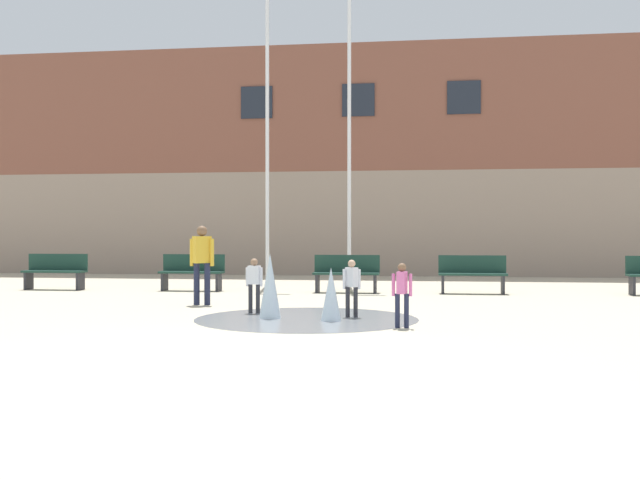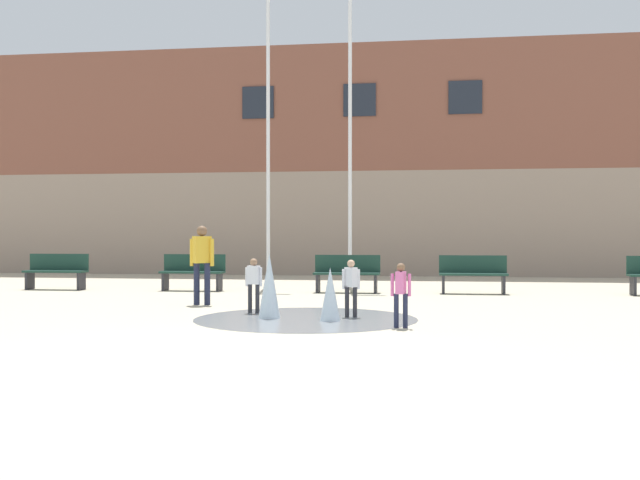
{
  "view_description": "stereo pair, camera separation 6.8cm",
  "coord_description": "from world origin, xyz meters",
  "px_view_note": "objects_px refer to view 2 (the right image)",
  "views": [
    {
      "loc": [
        2.17,
        -7.59,
        1.44
      ],
      "look_at": [
        0.07,
        7.63,
        1.3
      ],
      "focal_mm": 42.0,
      "sensor_mm": 36.0,
      "label": 1
    },
    {
      "loc": [
        2.24,
        -7.58,
        1.44
      ],
      "look_at": [
        0.07,
        7.63,
        1.3
      ],
      "focal_mm": 42.0,
      "sensor_mm": 36.0,
      "label": 2
    }
  ],
  "objects_px": {
    "adult_near_bench": "(202,258)",
    "child_with_pink_shirt": "(401,290)",
    "park_bench_under_left_flagpole": "(347,273)",
    "park_bench_under_right_flagpole": "(473,274)",
    "flagpole_right": "(351,109)",
    "child_running": "(351,284)",
    "flagpole_left": "(269,114)",
    "park_bench_far_left": "(57,271)",
    "child_in_fountain": "(254,281)",
    "park_bench_left_of_flagpoles": "(193,271)"
  },
  "relations": [
    {
      "from": "park_bench_under_left_flagpole",
      "to": "park_bench_under_right_flagpole",
      "type": "distance_m",
      "value": 3.01
    },
    {
      "from": "park_bench_far_left",
      "to": "child_in_fountain",
      "type": "xyz_separation_m",
      "value": [
        6.3,
        -4.85,
        0.1
      ]
    },
    {
      "from": "park_bench_under_right_flagpole",
      "to": "child_running",
      "type": "bearing_deg",
      "value": -113.75
    },
    {
      "from": "child_with_pink_shirt",
      "to": "park_bench_far_left",
      "type": "bearing_deg",
      "value": 65.51
    },
    {
      "from": "park_bench_left_of_flagpoles",
      "to": "child_with_pink_shirt",
      "type": "relative_size",
      "value": 1.62
    },
    {
      "from": "park_bench_far_left",
      "to": "park_bench_under_right_flagpole",
      "type": "xyz_separation_m",
      "value": [
        10.48,
        0.14,
        0.0
      ]
    },
    {
      "from": "adult_near_bench",
      "to": "child_with_pink_shirt",
      "type": "relative_size",
      "value": 1.61
    },
    {
      "from": "adult_near_bench",
      "to": "flagpole_right",
      "type": "height_order",
      "value": "flagpole_right"
    },
    {
      "from": "park_bench_under_right_flagpole",
      "to": "child_running",
      "type": "distance_m",
      "value": 5.9
    },
    {
      "from": "child_with_pink_shirt",
      "to": "flagpole_left",
      "type": "relative_size",
      "value": 0.11
    },
    {
      "from": "park_bench_under_right_flagpole",
      "to": "child_in_fountain",
      "type": "relative_size",
      "value": 1.62
    },
    {
      "from": "park_bench_under_right_flagpole",
      "to": "child_with_pink_shirt",
      "type": "bearing_deg",
      "value": -102.44
    },
    {
      "from": "park_bench_left_of_flagpoles",
      "to": "child_with_pink_shirt",
      "type": "distance_m",
      "value": 8.61
    },
    {
      "from": "adult_near_bench",
      "to": "child_with_pink_shirt",
      "type": "distance_m",
      "value": 5.15
    },
    {
      "from": "park_bench_far_left",
      "to": "child_running",
      "type": "xyz_separation_m",
      "value": [
        8.1,
        -5.26,
        0.1
      ]
    },
    {
      "from": "park_bench_far_left",
      "to": "park_bench_under_left_flagpole",
      "type": "bearing_deg",
      "value": 0.38
    },
    {
      "from": "park_bench_left_of_flagpoles",
      "to": "park_bench_under_left_flagpole",
      "type": "distance_m",
      "value": 3.89
    },
    {
      "from": "park_bench_left_of_flagpoles",
      "to": "child_in_fountain",
      "type": "relative_size",
      "value": 1.62
    },
    {
      "from": "park_bench_left_of_flagpoles",
      "to": "child_running",
      "type": "relative_size",
      "value": 1.62
    },
    {
      "from": "park_bench_far_left",
      "to": "flagpole_right",
      "type": "height_order",
      "value": "flagpole_right"
    },
    {
      "from": "park_bench_left_of_flagpoles",
      "to": "park_bench_under_right_flagpole",
      "type": "xyz_separation_m",
      "value": [
        6.9,
        0.03,
        0.0
      ]
    },
    {
      "from": "park_bench_under_left_flagpole",
      "to": "adult_near_bench",
      "type": "distance_m",
      "value": 4.37
    },
    {
      "from": "flagpole_right",
      "to": "park_bench_far_left",
      "type": "bearing_deg",
      "value": -165.0
    },
    {
      "from": "park_bench_under_right_flagpole",
      "to": "flagpole_left",
      "type": "bearing_deg",
      "value": 161.04
    },
    {
      "from": "park_bench_under_right_flagpole",
      "to": "child_with_pink_shirt",
      "type": "relative_size",
      "value": 1.62
    },
    {
      "from": "park_bench_far_left",
      "to": "flagpole_left",
      "type": "distance_m",
      "value": 6.92
    },
    {
      "from": "child_running",
      "to": "park_bench_far_left",
      "type": "bearing_deg",
      "value": -166.64
    },
    {
      "from": "park_bench_left_of_flagpoles",
      "to": "park_bench_under_left_flagpole",
      "type": "height_order",
      "value": "same"
    },
    {
      "from": "flagpole_right",
      "to": "park_bench_left_of_flagpoles",
      "type": "bearing_deg",
      "value": -153.84
    },
    {
      "from": "child_running",
      "to": "park_bench_under_right_flagpole",
      "type": "bearing_deg",
      "value": 112.6
    },
    {
      "from": "park_bench_under_left_flagpole",
      "to": "flagpole_right",
      "type": "xyz_separation_m",
      "value": [
        -0.1,
        1.92,
        4.29
      ]
    },
    {
      "from": "child_with_pink_shirt",
      "to": "child_in_fountain",
      "type": "distance_m",
      "value": 3.2
    },
    {
      "from": "park_bench_under_left_flagpole",
      "to": "child_with_pink_shirt",
      "type": "bearing_deg",
      "value": -77.04
    },
    {
      "from": "flagpole_right",
      "to": "park_bench_under_right_flagpole",
      "type": "bearing_deg",
      "value": -30.59
    },
    {
      "from": "park_bench_under_left_flagpole",
      "to": "park_bench_far_left",
      "type": "bearing_deg",
      "value": -179.62
    },
    {
      "from": "adult_near_bench",
      "to": "park_bench_under_left_flagpole",
      "type": "bearing_deg",
      "value": -165.9
    },
    {
      "from": "child_with_pink_shirt",
      "to": "child_in_fountain",
      "type": "xyz_separation_m",
      "value": [
        -2.69,
        1.73,
        0.0
      ]
    },
    {
      "from": "park_bench_under_left_flagpole",
      "to": "flagpole_right",
      "type": "height_order",
      "value": "flagpole_right"
    },
    {
      "from": "adult_near_bench",
      "to": "park_bench_under_right_flagpole",
      "type": "bearing_deg",
      "value": 173.06
    },
    {
      "from": "child_running",
      "to": "child_with_pink_shirt",
      "type": "bearing_deg",
      "value": -9.62
    },
    {
      "from": "adult_near_bench",
      "to": "flagpole_left",
      "type": "distance_m",
      "value": 6.6
    },
    {
      "from": "adult_near_bench",
      "to": "child_running",
      "type": "distance_m",
      "value": 3.68
    },
    {
      "from": "park_bench_under_left_flagpole",
      "to": "flagpole_right",
      "type": "distance_m",
      "value": 4.7
    },
    {
      "from": "park_bench_under_left_flagpole",
      "to": "park_bench_under_right_flagpole",
      "type": "xyz_separation_m",
      "value": [
        3.01,
        0.09,
        0.0
      ]
    },
    {
      "from": "park_bench_under_right_flagpole",
      "to": "child_with_pink_shirt",
      "type": "distance_m",
      "value": 6.88
    },
    {
      "from": "adult_near_bench",
      "to": "child_in_fountain",
      "type": "relative_size",
      "value": 1.61
    },
    {
      "from": "park_bench_far_left",
      "to": "child_in_fountain",
      "type": "bearing_deg",
      "value": -37.6
    },
    {
      "from": "park_bench_far_left",
      "to": "child_with_pink_shirt",
      "type": "relative_size",
      "value": 1.62
    },
    {
      "from": "flagpole_left",
      "to": "child_in_fountain",
      "type": "bearing_deg",
      "value": -80.28
    },
    {
      "from": "flagpole_left",
      "to": "park_bench_under_right_flagpole",
      "type": "bearing_deg",
      "value": -18.96
    }
  ]
}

